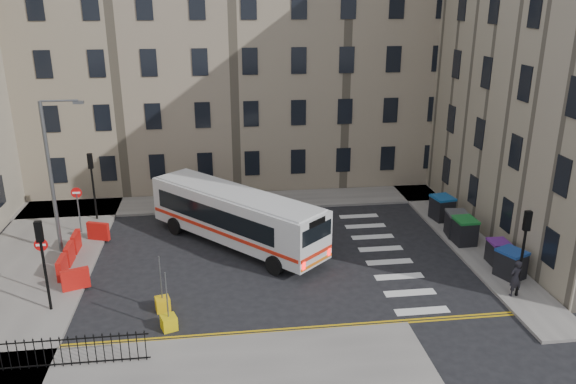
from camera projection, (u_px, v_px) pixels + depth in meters
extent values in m
plane|color=black|center=(309.00, 256.00, 29.56)|extent=(120.00, 120.00, 0.00)
cube|color=slate|center=(198.00, 203.00, 36.85)|extent=(36.00, 3.20, 0.15)
cube|color=slate|center=(443.00, 218.00, 34.37)|extent=(2.40, 26.00, 0.15)
cube|color=slate|center=(37.00, 262.00, 28.77)|extent=(6.00, 22.00, 0.15)
cube|color=gray|center=(180.00, 68.00, 40.55)|extent=(38.00, 10.50, 16.00)
cylinder|color=black|center=(521.00, 264.00, 24.88)|extent=(0.12, 0.12, 3.20)
cube|color=black|center=(527.00, 221.00, 24.20)|extent=(0.28, 0.22, 0.90)
cylinder|color=black|center=(94.00, 194.00, 33.60)|extent=(0.12, 0.12, 3.20)
cube|color=black|center=(90.00, 161.00, 32.92)|extent=(0.28, 0.22, 0.90)
cylinder|color=black|center=(46.00, 276.00, 23.78)|extent=(0.12, 0.12, 3.20)
cube|color=black|center=(39.00, 232.00, 23.10)|extent=(0.28, 0.22, 0.90)
cylinder|color=#595B5E|center=(51.00, 180.00, 28.47)|extent=(0.20, 0.20, 8.00)
cube|color=#595B5E|center=(39.00, 100.00, 27.12)|extent=(0.50, 0.22, 0.14)
cylinder|color=#595B5E|center=(79.00, 213.00, 31.80)|extent=(0.08, 0.08, 2.40)
cube|color=red|center=(76.00, 188.00, 31.30)|extent=(0.60, 0.04, 0.60)
cylinder|color=#595B5E|center=(45.00, 269.00, 25.25)|extent=(0.08, 0.08, 2.40)
cube|color=red|center=(40.00, 239.00, 24.76)|extent=(0.60, 0.04, 0.60)
cube|color=red|center=(62.00, 267.00, 26.93)|extent=(0.25, 1.25, 1.00)
cube|color=red|center=(69.00, 254.00, 28.33)|extent=(0.25, 1.25, 1.00)
cube|color=red|center=(76.00, 242.00, 29.73)|extent=(0.25, 1.25, 1.00)
cube|color=red|center=(98.00, 231.00, 31.06)|extent=(1.26, 0.66, 1.00)
cube|color=red|center=(75.00, 279.00, 25.82)|extent=(1.26, 0.66, 1.00)
cube|color=black|center=(38.00, 342.00, 20.10)|extent=(7.80, 0.04, 0.04)
cube|color=black|center=(42.00, 366.00, 20.44)|extent=(7.80, 0.04, 0.04)
cube|color=silver|center=(236.00, 215.00, 30.34)|extent=(9.30, 9.89, 2.52)
cube|color=black|center=(212.00, 216.00, 29.67)|extent=(6.00, 6.60, 1.01)
cube|color=black|center=(245.00, 203.00, 31.50)|extent=(6.00, 6.60, 1.01)
cube|color=black|center=(170.00, 189.00, 33.65)|extent=(1.68, 1.53, 1.11)
cube|color=black|center=(317.00, 233.00, 26.79)|extent=(1.68, 1.53, 0.81)
cube|color=red|center=(219.00, 232.00, 29.63)|extent=(7.33, 8.07, 0.18)
cube|color=red|center=(252.00, 219.00, 31.46)|extent=(7.33, 8.07, 0.18)
cube|color=#FF0C0C|center=(304.00, 266.00, 26.51)|extent=(0.20, 0.19, 0.40)
cube|color=#FF0C0C|center=(329.00, 252.00, 27.96)|extent=(0.20, 0.19, 0.40)
cylinder|color=black|center=(175.00, 226.00, 32.13)|extent=(0.89, 0.93, 1.01)
cylinder|color=black|center=(208.00, 214.00, 33.94)|extent=(0.89, 0.93, 1.01)
cylinder|color=black|center=(274.00, 265.00, 27.46)|extent=(0.89, 0.93, 1.01)
cylinder|color=black|center=(307.00, 249.00, 29.27)|extent=(0.89, 0.93, 1.01)
cube|color=black|center=(511.00, 265.00, 26.92)|extent=(1.42, 1.51, 1.25)
cube|color=navy|center=(512.00, 252.00, 26.69)|extent=(1.49, 1.58, 0.13)
cube|color=black|center=(498.00, 253.00, 28.33)|extent=(0.92, 1.06, 1.09)
cube|color=#571F76|center=(499.00, 242.00, 28.13)|extent=(0.97, 1.10, 0.11)
cube|color=black|center=(464.00, 232.00, 30.58)|extent=(1.11, 1.27, 1.30)
cube|color=#176928|center=(466.00, 220.00, 30.34)|extent=(1.17, 1.33, 0.14)
cube|color=black|center=(456.00, 225.00, 31.53)|extent=(1.21, 1.36, 1.28)
cube|color=#3D3D40|center=(458.00, 213.00, 31.30)|extent=(1.28, 1.42, 0.13)
cube|color=black|center=(442.00, 209.00, 33.86)|extent=(1.28, 1.42, 1.31)
cube|color=navy|center=(443.00, 198.00, 33.62)|extent=(1.34, 1.48, 0.14)
imported|color=black|center=(516.00, 278.00, 25.13)|extent=(0.71, 0.54, 1.74)
cube|color=#E7B10C|center=(163.00, 304.00, 24.41)|extent=(0.73, 0.73, 0.60)
cube|color=gold|center=(169.00, 323.00, 23.02)|extent=(0.77, 0.77, 0.60)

